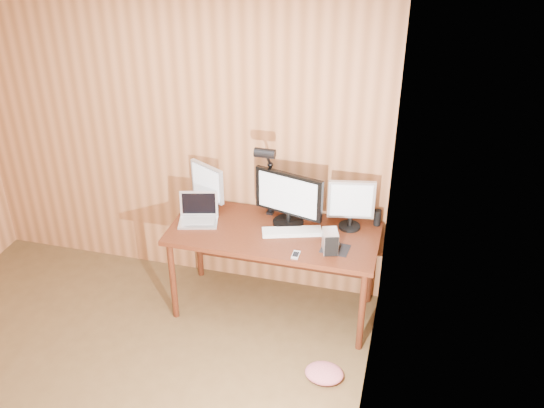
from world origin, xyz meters
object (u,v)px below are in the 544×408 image
at_px(desk, 276,240).
at_px(laptop, 199,214).
at_px(monitor_center, 289,198).
at_px(hard_drive, 330,241).
at_px(desk_lamp, 267,171).
at_px(keyboard, 292,232).
at_px(phone, 296,255).
at_px(monitor_right, 351,203).
at_px(speaker, 377,218).
at_px(mouse, 335,246).
at_px(monitor_left, 207,185).

height_order(desk, laptop, laptop).
height_order(monitor_center, laptop, monitor_center).
bearing_deg(hard_drive, desk_lamp, 132.53).
height_order(laptop, keyboard, laptop).
bearing_deg(phone, desk_lamp, 126.62).
xyz_separation_m(monitor_right, speaker, (0.20, 0.09, -0.15)).
relative_size(laptop, speaker, 2.67).
distance_m(laptop, speaker, 1.39).
bearing_deg(monitor_center, monitor_right, 22.07).
relative_size(monitor_right, speaker, 3.08).
bearing_deg(monitor_right, mouse, -111.20).
bearing_deg(mouse, hard_drive, -134.54).
xyz_separation_m(desk, laptop, (-0.61, -0.05, 0.18)).
height_order(keyboard, desk_lamp, desk_lamp).
bearing_deg(desk_lamp, monitor_right, 7.66).
relative_size(hard_drive, phone, 1.71).
height_order(monitor_right, speaker, monitor_right).
relative_size(monitor_left, monitor_right, 0.96).
relative_size(monitor_center, monitor_right, 1.37).
bearing_deg(desk, keyboard, -21.74).
bearing_deg(monitor_right, monitor_center, 176.55).
bearing_deg(speaker, keyboard, -155.63).
relative_size(desk, phone, 15.78).
height_order(mouse, phone, mouse).
bearing_deg(desk_lamp, speaker, 13.33).
bearing_deg(speaker, monitor_right, -155.14).
relative_size(monitor_left, laptop, 1.11).
bearing_deg(phone, laptop, 161.26).
relative_size(monitor_left, hard_drive, 2.23).
bearing_deg(mouse, monitor_center, 149.41).
distance_m(monitor_center, speaker, 0.71).
bearing_deg(keyboard, desk_lamp, 128.15).
distance_m(monitor_center, hard_drive, 0.50).
height_order(mouse, hard_drive, hard_drive).
relative_size(monitor_left, phone, 3.82).
height_order(monitor_left, keyboard, monitor_left).
distance_m(keyboard, phone, 0.30).
relative_size(speaker, desk_lamp, 0.19).
bearing_deg(laptop, mouse, -21.87).
bearing_deg(phone, monitor_right, 56.45).
xyz_separation_m(laptop, mouse, (1.11, -0.14, -0.03)).
xyz_separation_m(monitor_left, keyboard, (0.74, -0.20, -0.20)).
bearing_deg(phone, desk, 124.50).
height_order(monitor_left, mouse, monitor_left).
relative_size(desk, desk_lamp, 2.36).
xyz_separation_m(desk, mouse, (0.49, -0.19, 0.15)).
bearing_deg(phone, keyboard, 108.32).
bearing_deg(desk_lamp, mouse, -21.05).
bearing_deg(mouse, laptop, 174.15).
bearing_deg(hard_drive, speaker, 39.55).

